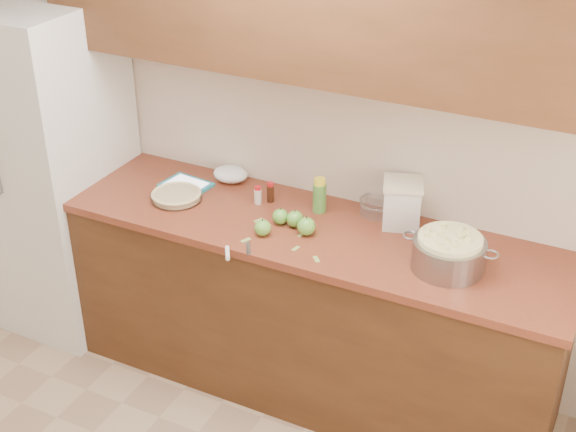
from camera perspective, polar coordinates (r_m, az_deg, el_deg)
The scene contains 23 objects.
room_shell at distance 2.52m, azimuth -14.63°, elevation -7.99°, with size 3.60×3.60×3.60m.
counter_run at distance 4.00m, azimuth 0.37°, elevation -6.18°, with size 2.64×0.68×0.92m.
fridge at distance 4.48m, azimuth -16.61°, elevation 3.21°, with size 0.70×0.70×1.80m, color silver.
pie at distance 3.98m, azimuth -7.95°, elevation 1.43°, with size 0.26×0.26×0.04m.
colander at distance 3.45m, azimuth 11.36°, elevation -2.61°, with size 0.41×0.31×0.15m.
flour_canister at distance 3.72m, azimuth 8.11°, elevation 0.92°, with size 0.23×0.23×0.22m.
tablet at distance 4.10m, azimuth -7.27°, elevation 2.19°, with size 0.26×0.21×0.02m.
paring_knife at distance 3.52m, azimuth -4.13°, elevation -2.59°, with size 0.13×0.19×0.02m.
lemon_bottle at distance 3.81m, azimuth 2.26°, elevation 1.45°, with size 0.06×0.06×0.17m.
cinnamon_shaker at distance 3.90m, azimuth -2.15°, elevation 1.48°, with size 0.04×0.04×0.09m.
vanilla_bottle at distance 3.91m, azimuth -1.26°, elevation 1.68°, with size 0.04×0.04×0.10m.
mixing_bowl at distance 3.84m, azimuth 6.45°, elevation 0.73°, with size 0.19×0.19×0.07m.
paper_towel at distance 4.13m, azimuth -4.11°, elevation 3.00°, with size 0.18×0.15×0.08m, color white.
apple_left at distance 3.72m, azimuth -0.55°, elevation -0.04°, with size 0.08×0.08×0.09m.
apple_center at distance 3.70m, azimuth 0.50°, elevation -0.21°, with size 0.08×0.08×0.09m.
apple_front at distance 3.63m, azimuth -1.82°, elevation -0.84°, with size 0.08×0.08×0.09m.
apple_extra at distance 3.64m, azimuth 1.31°, elevation -0.74°, with size 0.08×0.08×0.10m.
peel_a at distance 3.77m, azimuth -2.07°, elevation -0.31°, with size 0.05×0.02×0.00m, color #91B256.
peel_b at distance 3.48m, azimuth 2.03°, elevation -3.09°, with size 0.05×0.02×0.00m, color #91B256.
peel_c at distance 3.70m, azimuth -2.16°, elevation -0.92°, with size 0.04×0.02×0.00m, color #91B256.
peel_d at distance 3.55m, azimuth 0.55°, elevation -2.33°, with size 0.04×0.02×0.00m, color #91B256.
peel_e at distance 3.65m, azimuth 0.91°, elevation -1.35°, with size 0.04×0.01×0.00m, color #91B256.
peel_f at distance 3.62m, azimuth -3.02°, elevation -1.73°, with size 0.05×0.02×0.00m, color #91B256.
Camera 1 is at (1.42, -1.45, 2.79)m, focal length 50.00 mm.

